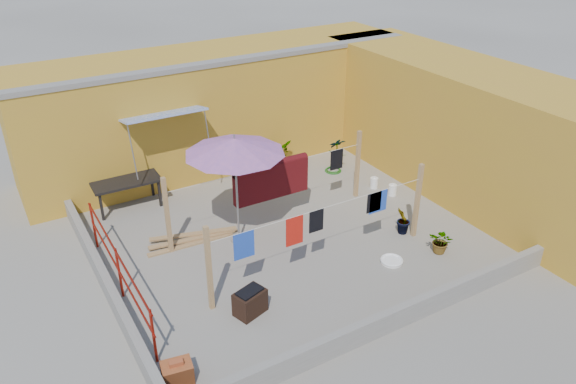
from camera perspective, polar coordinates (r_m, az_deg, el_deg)
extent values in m
plane|color=#9E998E|center=(12.83, 0.02, -4.57)|extent=(80.00, 80.00, 0.00)
cube|color=#BE8829|center=(16.14, -7.03, 8.61)|extent=(11.00, 2.40, 3.20)
cube|color=gray|center=(14.76, -5.67, 13.14)|extent=(11.00, 0.35, 0.12)
cube|color=#2D51B2|center=(13.86, -12.51, 7.70)|extent=(2.00, 0.79, 0.22)
cylinder|color=gray|center=(13.53, -15.49, 3.84)|extent=(0.03, 0.30, 1.28)
cylinder|color=gray|center=(14.07, -8.08, 5.55)|extent=(0.03, 0.30, 1.28)
cube|color=#BE8829|center=(15.14, 17.32, 6.19)|extent=(2.40, 9.00, 3.20)
cube|color=gray|center=(10.39, 10.37, -12.68)|extent=(8.30, 0.16, 0.44)
cube|color=gray|center=(11.56, -17.90, -8.99)|extent=(0.16, 7.30, 0.44)
cylinder|color=#9C1B0F|center=(9.69, -13.49, -14.05)|extent=(0.05, 0.05, 1.10)
cylinder|color=#9C1B0F|center=(11.24, -16.76, -7.88)|extent=(0.05, 0.05, 1.10)
cylinder|color=#9C1B0F|center=(12.91, -19.14, -3.24)|extent=(0.05, 0.05, 1.10)
cylinder|color=#9C1B0F|center=(10.96, -17.12, -5.76)|extent=(0.04, 4.20, 0.04)
cylinder|color=#9C1B0F|center=(11.21, -16.79, -7.67)|extent=(0.04, 4.20, 0.04)
cube|color=tan|center=(10.38, -8.03, -7.73)|extent=(0.09, 0.09, 1.80)
cube|color=tan|center=(12.76, 13.00, -0.89)|extent=(0.09, 0.09, 1.80)
cube|color=tan|center=(14.22, 7.08, 2.80)|extent=(0.09, 0.09, 1.80)
cube|color=tan|center=(12.14, -12.16, -2.38)|extent=(0.09, 0.09, 1.80)
cylinder|color=silver|center=(11.07, 3.71, -1.61)|extent=(5.00, 0.01, 0.01)
cylinder|color=silver|center=(12.74, -1.81, 2.61)|extent=(5.00, 0.01, 0.01)
cube|color=#4A0C0F|center=(12.91, -1.72, 1.13)|extent=(1.86, 0.22, 0.85)
cube|color=black|center=(13.74, 4.96, 3.31)|extent=(0.35, 0.02, 0.52)
cube|color=maroon|center=(12.58, -4.51, 0.81)|extent=(0.40, 0.02, 0.54)
cube|color=blue|center=(10.46, -4.50, -5.41)|extent=(0.42, 0.02, 0.56)
cube|color=black|center=(11.11, 2.90, -2.94)|extent=(0.32, 0.02, 0.49)
cube|color=red|center=(10.92, 0.67, -3.96)|extent=(0.38, 0.02, 0.63)
cube|color=blue|center=(11.93, 9.14, -0.97)|extent=(0.45, 0.02, 0.49)
cube|color=black|center=(11.86, 8.74, -1.02)|extent=(0.36, 0.02, 0.45)
cylinder|color=gray|center=(12.75, -4.99, -4.77)|extent=(0.38, 0.38, 0.06)
cylinder|color=gray|center=(12.15, -5.22, -0.05)|extent=(0.05, 0.05, 2.44)
cone|color=#BA649F|center=(11.67, -5.45, 4.69)|extent=(2.75, 2.75, 0.34)
cylinder|color=gray|center=(11.60, -5.49, 5.56)|extent=(0.04, 0.04, 0.11)
cube|color=black|center=(14.23, -16.17, 1.08)|extent=(1.64, 0.85, 0.06)
cube|color=black|center=(14.01, -18.42, -1.47)|extent=(0.06, 0.06, 0.71)
cube|color=black|center=(14.58, -18.97, -0.36)|extent=(0.06, 0.06, 0.71)
cube|color=black|center=(14.25, -12.91, -0.14)|extent=(0.06, 0.06, 0.71)
cube|color=black|center=(14.81, -13.67, 0.90)|extent=(0.06, 0.06, 0.71)
cube|color=#B25529|center=(9.55, -11.18, -17.57)|extent=(0.54, 0.43, 0.35)
cube|color=#A43F26|center=(9.40, -11.30, -16.66)|extent=(0.24, 0.14, 0.07)
cube|color=tan|center=(12.73, -9.81, -5.25)|extent=(1.97, 0.24, 0.04)
cube|color=tan|center=(12.82, -9.69, -4.73)|extent=(1.97, 0.41, 0.04)
cube|color=tan|center=(12.92, -9.58, -4.22)|extent=(1.93, 0.67, 0.04)
cube|color=black|center=(10.59, -3.88, -11.13)|extent=(0.67, 0.54, 0.48)
cube|color=black|center=(10.43, -3.93, -10.03)|extent=(0.54, 0.42, 0.04)
cylinder|color=white|center=(12.19, 10.48, -6.93)|extent=(0.45, 0.45, 0.06)
torus|color=white|center=(12.17, 10.49, -6.81)|extent=(0.48, 0.48, 0.05)
cylinder|color=white|center=(15.04, 8.73, 0.93)|extent=(0.21, 0.21, 0.29)
cylinder|color=white|center=(14.96, 8.78, 1.48)|extent=(0.06, 0.06, 0.05)
cylinder|color=white|center=(14.75, 10.57, 0.21)|extent=(0.21, 0.21, 0.29)
cylinder|color=white|center=(14.68, 10.63, 0.78)|extent=(0.06, 0.06, 0.05)
torus|color=#1C6E18|center=(15.87, 4.60, 2.18)|extent=(0.47, 0.47, 0.03)
torus|color=#1C6E18|center=(15.85, 4.61, 2.30)|extent=(0.39, 0.39, 0.03)
imported|color=#195016|center=(15.77, -1.02, 3.66)|extent=(0.97, 0.96, 0.81)
imported|color=#195016|center=(15.40, -0.39, 2.62)|extent=(0.39, 0.39, 0.61)
imported|color=#195016|center=(15.90, 4.95, 4.01)|extent=(0.54, 0.41, 0.93)
imported|color=#195016|center=(13.04, 11.64, -2.87)|extent=(0.49, 0.48, 0.69)
imported|color=#195016|center=(12.60, 15.33, -4.87)|extent=(0.63, 0.66, 0.57)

